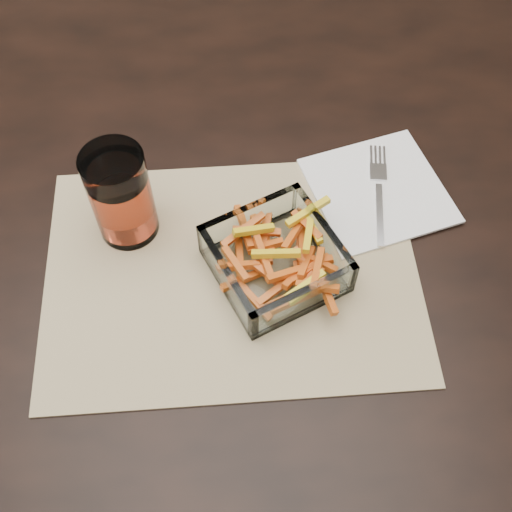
% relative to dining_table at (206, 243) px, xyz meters
% --- Properties ---
extents(dining_table, '(1.60, 0.90, 0.75)m').
position_rel_dining_table_xyz_m(dining_table, '(0.00, 0.00, 0.00)').
color(dining_table, black).
rests_on(dining_table, ground).
extents(placemat, '(0.45, 0.33, 0.00)m').
position_rel_dining_table_xyz_m(placemat, '(0.03, -0.10, 0.09)').
color(placemat, tan).
rests_on(placemat, dining_table).
extents(glass_bowl, '(0.18, 0.18, 0.05)m').
position_rel_dining_table_xyz_m(glass_bowl, '(0.09, -0.11, 0.11)').
color(glass_bowl, white).
rests_on(glass_bowl, placemat).
extents(tumbler, '(0.07, 0.07, 0.13)m').
position_rel_dining_table_xyz_m(tumbler, '(-0.09, -0.03, 0.15)').
color(tumbler, white).
rests_on(tumbler, placemat).
extents(napkin, '(0.20, 0.20, 0.00)m').
position_rel_dining_table_xyz_m(napkin, '(0.23, 0.00, 0.09)').
color(napkin, white).
rests_on(napkin, placemat).
extents(fork, '(0.04, 0.16, 0.00)m').
position_rel_dining_table_xyz_m(fork, '(0.23, 0.00, 0.10)').
color(fork, silver).
rests_on(fork, napkin).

